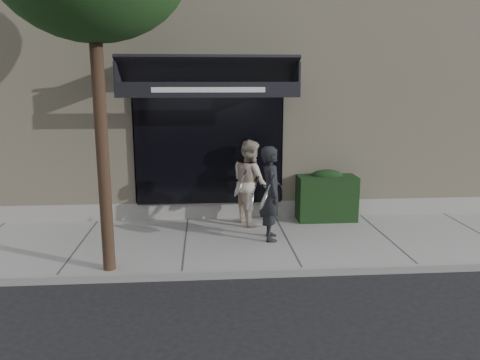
{
  "coord_description": "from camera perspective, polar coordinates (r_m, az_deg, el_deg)",
  "views": [
    {
      "loc": [
        -1.6,
        -8.73,
        3.17
      ],
      "look_at": [
        -0.88,
        0.6,
        1.19
      ],
      "focal_mm": 35.0,
      "sensor_mm": 36.0,
      "label": 1
    }
  ],
  "objects": [
    {
      "name": "building_facade",
      "position": [
        13.78,
        2.28,
        10.14
      ],
      "size": [
        14.3,
        8.04,
        5.64
      ],
      "color": "beige",
      "rests_on": "ground"
    },
    {
      "name": "pedestrian_front",
      "position": [
        9.07,
        3.8,
        -1.64
      ],
      "size": [
        0.78,
        0.9,
        1.85
      ],
      "color": "black",
      "rests_on": "sidewalk"
    },
    {
      "name": "hedge",
      "position": [
        10.64,
        10.45,
        -1.92
      ],
      "size": [
        1.3,
        0.7,
        1.14
      ],
      "color": "black",
      "rests_on": "sidewalk"
    },
    {
      "name": "pedestrian_back",
      "position": [
        10.11,
        1.24,
        -0.23
      ],
      "size": [
        0.95,
        1.07,
        1.84
      ],
      "color": "#C1AE9B",
      "rests_on": "sidewalk"
    },
    {
      "name": "ground",
      "position": [
        9.42,
        5.69,
        -7.78
      ],
      "size": [
        80.0,
        80.0,
        0.0
      ],
      "primitive_type": "plane",
      "color": "black",
      "rests_on": "ground"
    },
    {
      "name": "sidewalk",
      "position": [
        9.4,
        5.7,
        -7.44
      ],
      "size": [
        20.0,
        3.0,
        0.12
      ],
      "primitive_type": "cube",
      "color": "gray",
      "rests_on": "ground"
    },
    {
      "name": "curb",
      "position": [
        7.98,
        7.66,
        -11.03
      ],
      "size": [
        20.0,
        0.1,
        0.14
      ],
      "primitive_type": "cube",
      "color": "gray",
      "rests_on": "ground"
    }
  ]
}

